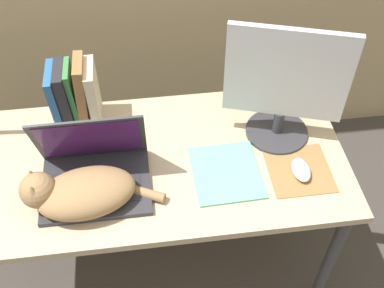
# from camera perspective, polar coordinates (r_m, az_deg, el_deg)

# --- Properties ---
(desk) EXTENTS (1.37, 0.63, 0.71)m
(desk) POSITION_cam_1_polar(r_m,az_deg,el_deg) (1.69, -5.44, -3.78)
(desk) COLOR tan
(desk) RESTS_ON ground_plane
(laptop) EXTENTS (0.35, 0.27, 0.27)m
(laptop) POSITION_cam_1_polar(r_m,az_deg,el_deg) (1.56, -11.48, -3.21)
(laptop) COLOR #2D2D33
(laptop) RESTS_ON desk
(cat) EXTENTS (0.44, 0.23, 0.14)m
(cat) POSITION_cam_1_polar(r_m,az_deg,el_deg) (1.51, -13.32, -5.59)
(cat) COLOR #99754C
(cat) RESTS_ON desk
(external_monitor) EXTENTS (0.39, 0.22, 0.44)m
(external_monitor) POSITION_cam_1_polar(r_m,az_deg,el_deg) (1.59, 11.00, 6.83)
(external_monitor) COLOR #333338
(external_monitor) RESTS_ON desk
(mousepad) EXTENTS (0.21, 0.21, 0.00)m
(mousepad) POSITION_cam_1_polar(r_m,az_deg,el_deg) (1.64, 12.57, -3.05)
(mousepad) COLOR olive
(mousepad) RESTS_ON desk
(computer_mouse) EXTENTS (0.06, 0.10, 0.03)m
(computer_mouse) POSITION_cam_1_polar(r_m,az_deg,el_deg) (1.62, 12.79, -3.00)
(computer_mouse) COLOR silver
(computer_mouse) RESTS_ON mousepad
(book_row) EXTENTS (0.16, 0.15, 0.26)m
(book_row) POSITION_cam_1_polar(r_m,az_deg,el_deg) (1.73, -13.72, 5.68)
(book_row) COLOR #285B93
(book_row) RESTS_ON desk
(notepad) EXTENTS (0.23, 0.25, 0.01)m
(notepad) POSITION_cam_1_polar(r_m,az_deg,el_deg) (1.59, 4.09, -3.39)
(notepad) COLOR #6BBC93
(notepad) RESTS_ON desk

